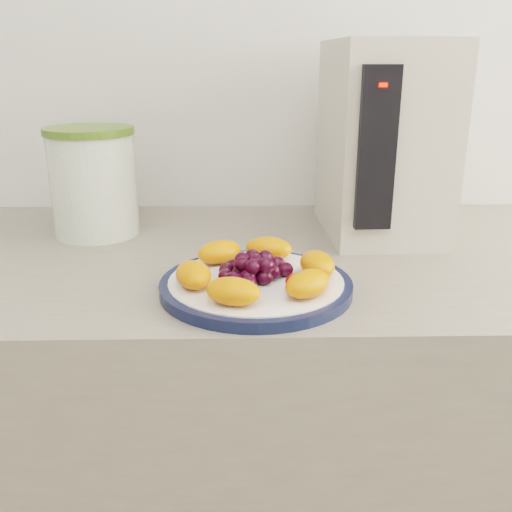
{
  "coord_description": "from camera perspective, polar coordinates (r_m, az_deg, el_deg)",
  "views": [
    {
      "loc": [
        0.04,
        0.33,
        1.2
      ],
      "look_at": [
        0.06,
        1.03,
        0.95
      ],
      "focal_mm": 40.0,
      "sensor_mm": 36.0,
      "label": 1
    }
  ],
  "objects": [
    {
      "name": "plate_face",
      "position": [
        0.76,
        -0.0,
        -2.95
      ],
      "size": [
        0.23,
        0.23,
        0.02
      ],
      "primitive_type": "cylinder",
      "color": "white",
      "rests_on": "counter"
    },
    {
      "name": "appliance_body",
      "position": [
        1.02,
        12.58,
        11.23
      ],
      "size": [
        0.19,
        0.27,
        0.32
      ],
      "primitive_type": "cube",
      "rotation": [
        0.0,
        0.0,
        0.04
      ],
      "color": "beige",
      "rests_on": "counter"
    },
    {
      "name": "canister",
      "position": [
        1.03,
        -15.91,
        6.8
      ],
      "size": [
        0.18,
        0.18,
        0.17
      ],
      "primitive_type": "cylinder",
      "rotation": [
        0.0,
        0.0,
        0.34
      ],
      "color": "#496623",
      "rests_on": "counter"
    },
    {
      "name": "appliance_panel",
      "position": [
        0.88,
        11.98,
        10.35
      ],
      "size": [
        0.06,
        0.02,
        0.24
      ],
      "primitive_type": "cube",
      "rotation": [
        0.0,
        0.0,
        0.04
      ],
      "color": "black",
      "rests_on": "appliance_body"
    },
    {
      "name": "cabinet_face",
      "position": [
        1.17,
        -3.14,
        -22.51
      ],
      "size": [
        3.48,
        0.58,
        0.84
      ],
      "primitive_type": "cube",
      "color": "olive",
      "rests_on": "floor"
    },
    {
      "name": "plate_rim",
      "position": [
        0.76,
        0.0,
        -3.02
      ],
      "size": [
        0.26,
        0.26,
        0.01
      ],
      "primitive_type": "cylinder",
      "color": "#121B39",
      "rests_on": "counter"
    },
    {
      "name": "counter",
      "position": [
        1.15,
        -3.17,
        -21.39
      ],
      "size": [
        3.5,
        0.6,
        0.9
      ],
      "primitive_type": "cube",
      "color": "gray",
      "rests_on": "floor"
    },
    {
      "name": "fruit_plate",
      "position": [
        0.75,
        0.28,
        -1.29
      ],
      "size": [
        0.22,
        0.22,
        0.04
      ],
      "color": "orange",
      "rests_on": "plate_face"
    },
    {
      "name": "canister_lid",
      "position": [
        1.01,
        -16.4,
        11.93
      ],
      "size": [
        0.19,
        0.19,
        0.01
      ],
      "primitive_type": "cylinder",
      "rotation": [
        0.0,
        0.0,
        0.34
      ],
      "color": "#4E6D25",
      "rests_on": "canister"
    },
    {
      "name": "appliance_led",
      "position": [
        0.86,
        12.6,
        16.35
      ],
      "size": [
        0.01,
        0.01,
        0.01
      ],
      "primitive_type": "cube",
      "rotation": [
        0.0,
        0.0,
        0.04
      ],
      "color": "#FF0C05",
      "rests_on": "appliance_panel"
    }
  ]
}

